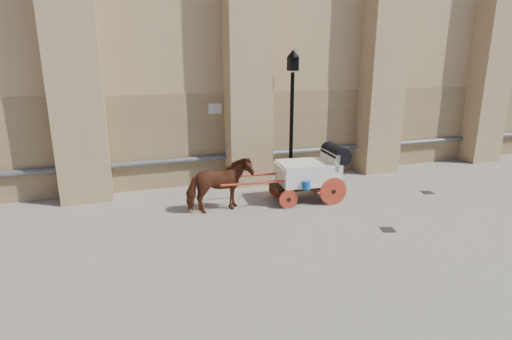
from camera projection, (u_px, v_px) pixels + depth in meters
name	position (u px, v px, depth m)	size (l,w,h in m)	color
ground	(327.00, 218.00, 10.45)	(90.00, 90.00, 0.00)	gray
horse	(219.00, 185.00, 10.71)	(0.80, 1.76, 1.48)	#5C2812
carriage	(312.00, 171.00, 11.60)	(3.78, 1.39, 1.62)	black
street_lamp	(292.00, 115.00, 12.65)	(0.40, 0.40, 4.32)	black
drain_grate_near	(388.00, 230.00, 9.69)	(0.32, 0.32, 0.01)	black
drain_grate_far	(428.00, 192.00, 12.45)	(0.32, 0.32, 0.01)	black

